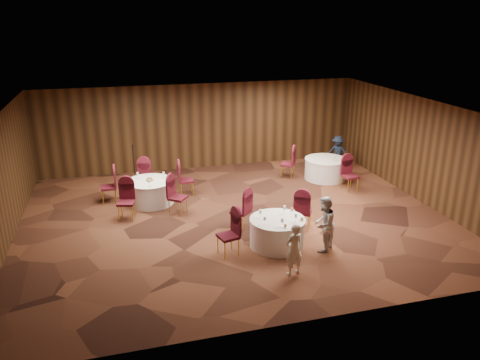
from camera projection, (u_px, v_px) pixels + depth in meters
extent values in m
plane|color=black|center=(235.00, 218.00, 13.57)|extent=(12.00, 12.00, 0.00)
plane|color=silver|center=(235.00, 109.00, 12.49)|extent=(12.00, 12.00, 0.00)
plane|color=black|center=(201.00, 126.00, 17.57)|extent=(12.00, 0.00, 12.00)
plane|color=black|center=(304.00, 248.00, 8.49)|extent=(12.00, 0.00, 12.00)
plane|color=black|center=(0.00, 186.00, 11.55)|extent=(0.00, 10.00, 10.00)
plane|color=black|center=(422.00, 150.00, 14.52)|extent=(0.00, 10.00, 10.00)
cylinder|color=white|center=(277.00, 233.00, 11.88)|extent=(1.38, 1.38, 0.72)
cylinder|color=white|center=(277.00, 220.00, 11.76)|extent=(1.41, 1.41, 0.03)
cylinder|color=white|center=(150.00, 192.00, 14.56)|extent=(1.43, 1.43, 0.72)
cylinder|color=white|center=(150.00, 181.00, 14.44)|extent=(1.45, 1.45, 0.03)
cylinder|color=white|center=(325.00, 169.00, 16.72)|extent=(1.46, 1.46, 0.72)
cylinder|color=white|center=(326.00, 159.00, 16.60)|extent=(1.49, 1.49, 0.03)
cylinder|color=silver|center=(284.00, 213.00, 12.08)|extent=(0.06, 0.06, 0.01)
cylinder|color=silver|center=(284.00, 211.00, 12.06)|extent=(0.01, 0.01, 0.11)
cone|color=silver|center=(285.00, 208.00, 12.02)|extent=(0.08, 0.08, 0.10)
cylinder|color=silver|center=(260.00, 217.00, 11.84)|extent=(0.06, 0.06, 0.01)
cylinder|color=silver|center=(260.00, 215.00, 11.83)|extent=(0.01, 0.01, 0.11)
cone|color=silver|center=(261.00, 211.00, 11.79)|extent=(0.08, 0.08, 0.10)
cylinder|color=silver|center=(296.00, 221.00, 11.62)|extent=(0.06, 0.06, 0.01)
cylinder|color=silver|center=(296.00, 219.00, 11.60)|extent=(0.01, 0.01, 0.11)
cone|color=silver|center=(296.00, 215.00, 11.56)|extent=(0.08, 0.08, 0.10)
cylinder|color=silver|center=(265.00, 224.00, 11.46)|extent=(0.06, 0.06, 0.01)
cylinder|color=silver|center=(265.00, 222.00, 11.44)|extent=(0.01, 0.01, 0.11)
cone|color=silver|center=(265.00, 218.00, 11.40)|extent=(0.08, 0.08, 0.10)
cylinder|color=silver|center=(282.00, 226.00, 11.36)|extent=(0.06, 0.06, 0.01)
cylinder|color=silver|center=(282.00, 224.00, 11.34)|extent=(0.01, 0.01, 0.11)
cone|color=silver|center=(282.00, 220.00, 11.31)|extent=(0.08, 0.08, 0.10)
cylinder|color=white|center=(285.00, 227.00, 11.30)|extent=(0.15, 0.15, 0.01)
sphere|color=#9E6B33|center=(285.00, 225.00, 11.29)|extent=(0.08, 0.08, 0.08)
cylinder|color=white|center=(302.00, 220.00, 11.68)|extent=(0.15, 0.15, 0.01)
sphere|color=#9E6B33|center=(302.00, 219.00, 11.67)|extent=(0.08, 0.08, 0.08)
cylinder|color=white|center=(292.00, 210.00, 12.25)|extent=(0.15, 0.15, 0.01)
sphere|color=#9E6B33|center=(292.00, 209.00, 12.24)|extent=(0.08, 0.08, 0.08)
cylinder|color=silver|center=(164.00, 178.00, 14.64)|extent=(0.06, 0.06, 0.01)
cylinder|color=silver|center=(164.00, 177.00, 14.62)|extent=(0.01, 0.01, 0.11)
cone|color=silver|center=(164.00, 173.00, 14.59)|extent=(0.08, 0.08, 0.10)
cylinder|color=silver|center=(138.00, 179.00, 14.60)|extent=(0.06, 0.06, 0.01)
cylinder|color=silver|center=(138.00, 177.00, 14.58)|extent=(0.01, 0.01, 0.11)
cone|color=silver|center=(137.00, 174.00, 14.54)|extent=(0.08, 0.08, 0.10)
cylinder|color=silver|center=(150.00, 186.00, 13.98)|extent=(0.06, 0.06, 0.01)
cylinder|color=silver|center=(150.00, 184.00, 13.96)|extent=(0.01, 0.01, 0.11)
cone|color=silver|center=(149.00, 181.00, 13.92)|extent=(0.08, 0.08, 0.10)
cylinder|color=olive|center=(150.00, 180.00, 14.42)|extent=(0.22, 0.22, 0.06)
sphere|color=#9E6B33|center=(148.00, 178.00, 14.41)|extent=(0.07, 0.07, 0.07)
sphere|color=#9E6B33|center=(151.00, 178.00, 14.39)|extent=(0.07, 0.07, 0.07)
cylinder|color=silver|center=(334.00, 161.00, 16.40)|extent=(0.06, 0.06, 0.01)
cylinder|color=silver|center=(334.00, 159.00, 16.38)|extent=(0.01, 0.01, 0.11)
cone|color=silver|center=(334.00, 156.00, 16.34)|extent=(0.08, 0.08, 0.10)
cylinder|color=black|center=(136.00, 186.00, 16.13)|extent=(0.24, 0.24, 0.02)
cylinder|color=black|center=(134.00, 165.00, 15.88)|extent=(0.02, 0.02, 1.45)
cylinder|color=black|center=(132.00, 145.00, 15.69)|extent=(0.04, 0.12, 0.04)
imported|color=silver|center=(294.00, 249.00, 10.48)|extent=(0.52, 0.40, 1.25)
imported|color=silver|center=(324.00, 224.00, 11.54)|extent=(0.87, 0.87, 1.43)
imported|color=black|center=(337.00, 152.00, 17.69)|extent=(0.94, 0.91, 1.29)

